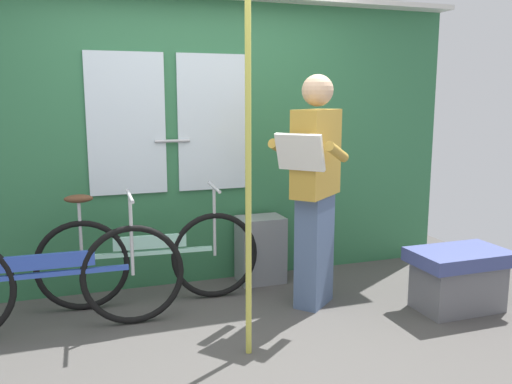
{
  "coord_description": "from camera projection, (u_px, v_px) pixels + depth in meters",
  "views": [
    {
      "loc": [
        -0.98,
        -3.07,
        1.55
      ],
      "look_at": [
        0.27,
        0.51,
        0.87
      ],
      "focal_mm": 37.71,
      "sensor_mm": 36.0,
      "label": 1
    }
  ],
  "objects": [
    {
      "name": "trash_bin_by_wall",
      "position": [
        261.0,
        249.0,
        4.53
      ],
      "size": [
        0.38,
        0.28,
        0.56
      ],
      "primitive_type": "cube",
      "color": "gray",
      "rests_on": "ground_plane"
    },
    {
      "name": "handrail_pole",
      "position": [
        248.0,
        166.0,
        3.1
      ],
      "size": [
        0.04,
        0.04,
        2.31
      ],
      "primitive_type": "cylinder",
      "color": "#C6C14C",
      "rests_on": "ground_plane"
    },
    {
      "name": "ground_plane",
      "position": [
        243.0,
        345.0,
        3.45
      ],
      "size": [
        5.63,
        4.14,
        0.04
      ],
      "primitive_type": "cube",
      "color": "#474442"
    },
    {
      "name": "bicycle_near_door",
      "position": [
        47.0,
        280.0,
        3.5
      ],
      "size": [
        1.78,
        0.44,
        0.91
      ],
      "rotation": [
        0.0,
        0.0,
        -0.03
      ],
      "color": "black",
      "rests_on": "ground_plane"
    },
    {
      "name": "train_door_wall",
      "position": [
        194.0,
        137.0,
        4.4
      ],
      "size": [
        4.63,
        0.28,
        2.35
      ],
      "color": "#2D6B42",
      "rests_on": "ground_plane"
    },
    {
      "name": "passenger_reading_newspaper",
      "position": [
        315.0,
        187.0,
        3.91
      ],
      "size": [
        0.63,
        0.61,
        1.71
      ],
      "rotation": [
        0.0,
        0.0,
        3.85
      ],
      "color": "slate",
      "rests_on": "ground_plane"
    },
    {
      "name": "bicycle_leaning_behind",
      "position": [
        149.0,
        257.0,
        4.03
      ],
      "size": [
        1.65,
        0.44,
        0.89
      ],
      "rotation": [
        0.0,
        0.0,
        -0.07
      ],
      "color": "black",
      "rests_on": "ground_plane"
    },
    {
      "name": "bench_seat_corner",
      "position": [
        458.0,
        278.0,
        3.94
      ],
      "size": [
        0.7,
        0.44,
        0.45
      ],
      "color": "#3D477F",
      "rests_on": "ground_plane"
    }
  ]
}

